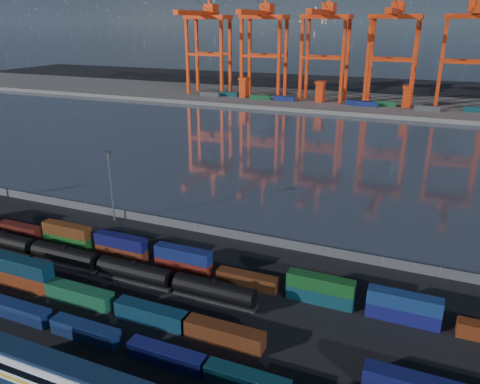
% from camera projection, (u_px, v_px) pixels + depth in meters
% --- Properties ---
extents(ground, '(700.00, 700.00, 0.00)m').
position_uv_depth(ground, '(167.00, 309.00, 74.94)').
color(ground, black).
rests_on(ground, ground).
extents(harbor_water, '(700.00, 700.00, 0.00)m').
position_uv_depth(harbor_water, '(323.00, 152.00, 165.63)').
color(harbor_water, '#333C4A').
rests_on(harbor_water, ground).
extents(far_quay, '(700.00, 70.00, 2.00)m').
position_uv_depth(far_quay, '(369.00, 104.00, 255.98)').
color(far_quay, '#514F4C').
rests_on(far_quay, ground).
extents(container_row_south, '(138.35, 2.27, 4.84)m').
position_uv_depth(container_row_south, '(110.00, 337.00, 65.97)').
color(container_row_south, '#404246').
rests_on(container_row_south, ground).
extents(container_row_mid, '(128.51, 2.52, 5.36)m').
position_uv_depth(container_row_mid, '(87.00, 295.00, 75.90)').
color(container_row_mid, '#3D4042').
rests_on(container_row_mid, ground).
extents(container_row_north, '(128.68, 2.24, 4.77)m').
position_uv_depth(container_row_north, '(154.00, 255.00, 87.96)').
color(container_row_north, navy).
rests_on(container_row_north, ground).
extents(tanker_string, '(92.04, 3.12, 4.47)m').
position_uv_depth(tanker_string, '(34.00, 248.00, 90.18)').
color(tanker_string, black).
rests_on(tanker_string, ground).
extents(waterfront_fence, '(160.12, 0.12, 2.20)m').
position_uv_depth(waterfront_fence, '(236.00, 235.00, 98.78)').
color(waterfront_fence, '#595B5E').
rests_on(waterfront_fence, ground).
extents(yard_light_mast, '(1.60, 0.40, 16.60)m').
position_uv_depth(yard_light_mast, '(111.00, 183.00, 105.27)').
color(yard_light_mast, slate).
rests_on(yard_light_mast, ground).
extents(gantry_cranes, '(200.42, 48.81, 66.10)m').
position_uv_depth(gantry_cranes, '(359.00, 27.00, 239.34)').
color(gantry_cranes, red).
rests_on(gantry_cranes, ground).
extents(quay_containers, '(172.58, 10.99, 2.60)m').
position_uv_depth(quay_containers, '(344.00, 102.00, 246.69)').
color(quay_containers, navy).
rests_on(quay_containers, far_quay).
extents(straddle_carriers, '(140.00, 7.00, 11.10)m').
position_uv_depth(straddle_carriers, '(362.00, 93.00, 245.92)').
color(straddle_carriers, red).
rests_on(straddle_carriers, far_quay).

